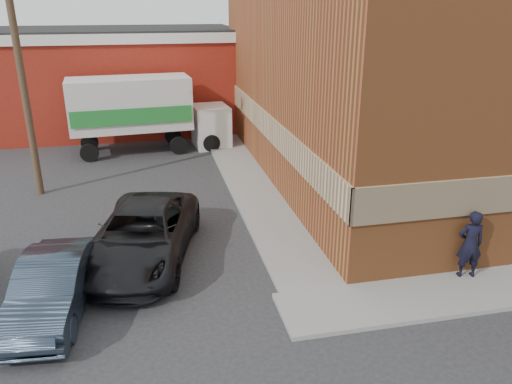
{
  "coord_description": "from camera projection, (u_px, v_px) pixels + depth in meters",
  "views": [
    {
      "loc": [
        -3.2,
        -10.44,
        6.97
      ],
      "look_at": [
        -0.3,
        2.81,
        1.79
      ],
      "focal_mm": 35.0,
      "sensor_mm": 36.0,
      "label": 1
    }
  ],
  "objects": [
    {
      "name": "suv_a",
      "position": [
        142.0,
        235.0,
        14.13
      ],
      "size": [
        3.91,
        6.09,
        1.56
      ],
      "primitive_type": "imported",
      "rotation": [
        0.0,
        0.0,
        -0.25
      ],
      "color": "black",
      "rests_on": "ground"
    },
    {
      "name": "brick_building",
      "position": [
        429.0,
        60.0,
        20.89
      ],
      "size": [
        14.25,
        18.25,
        9.36
      ],
      "color": "#955026",
      "rests_on": "ground"
    },
    {
      "name": "ground",
      "position": [
        291.0,
        295.0,
        12.66
      ],
      "size": [
        90.0,
        90.0,
        0.0
      ],
      "primitive_type": "plane",
      "color": "#28282B",
      "rests_on": "ground"
    },
    {
      "name": "utility_pole",
      "position": [
        21.0,
        69.0,
        17.67
      ],
      "size": [
        2.0,
        0.26,
        9.0
      ],
      "color": "brown",
      "rests_on": "ground"
    },
    {
      "name": "box_truck",
      "position": [
        146.0,
        109.0,
        24.13
      ],
      "size": [
        7.53,
        2.81,
        3.64
      ],
      "rotation": [
        0.0,
        0.0,
        0.08
      ],
      "color": "silver",
      "rests_on": "ground"
    },
    {
      "name": "sidewalk_west",
      "position": [
        245.0,
        177.0,
        20.97
      ],
      "size": [
        1.8,
        18.0,
        0.12
      ],
      "primitive_type": "cube",
      "color": "gray",
      "rests_on": "ground"
    },
    {
      "name": "man",
      "position": [
        470.0,
        244.0,
        13.0
      ],
      "size": [
        0.75,
        0.55,
        1.87
      ],
      "primitive_type": "imported",
      "rotation": [
        0.0,
        0.0,
        2.98
      ],
      "color": "black",
      "rests_on": "sidewalk_south"
    },
    {
      "name": "sedan",
      "position": [
        52.0,
        287.0,
        11.72
      ],
      "size": [
        1.85,
        4.31,
        1.38
      ],
      "primitive_type": "imported",
      "rotation": [
        0.0,
        0.0,
        -0.09
      ],
      "color": "#273341",
      "rests_on": "ground"
    },
    {
      "name": "warehouse",
      "position": [
        96.0,
        79.0,
        28.7
      ],
      "size": [
        16.3,
        8.3,
        5.6
      ],
      "color": "maroon",
      "rests_on": "ground"
    }
  ]
}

